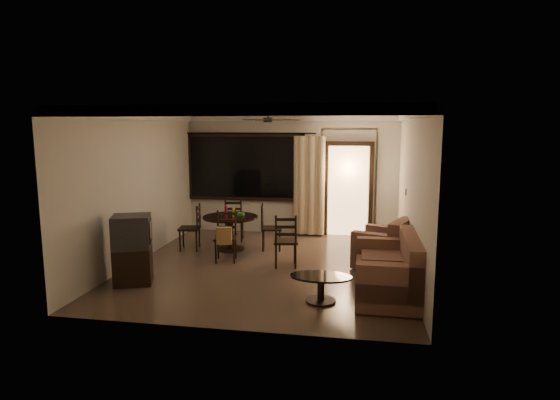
% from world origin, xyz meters
% --- Properties ---
extents(ground, '(5.50, 5.50, 0.00)m').
position_xyz_m(ground, '(0.00, 0.00, 0.00)').
color(ground, '#7F6651').
rests_on(ground, ground).
extents(room_shell, '(5.50, 6.70, 5.50)m').
position_xyz_m(room_shell, '(0.59, 1.77, 1.83)').
color(room_shell, beige).
rests_on(room_shell, ground).
extents(dining_table, '(1.13, 1.13, 0.93)m').
position_xyz_m(dining_table, '(-1.00, 1.02, 0.56)').
color(dining_table, black).
rests_on(dining_table, ground).
extents(dining_chair_west, '(0.48, 0.48, 0.95)m').
position_xyz_m(dining_chair_west, '(-1.83, 0.88, 0.28)').
color(dining_chair_west, black).
rests_on(dining_chair_west, ground).
extents(dining_chair_east, '(0.48, 0.48, 0.95)m').
position_xyz_m(dining_chair_east, '(-0.18, 1.16, 0.28)').
color(dining_chair_east, black).
rests_on(dining_chair_east, ground).
extents(dining_chair_south, '(0.48, 0.53, 0.95)m').
position_xyz_m(dining_chair_south, '(-0.86, 0.17, 0.31)').
color(dining_chair_south, black).
rests_on(dining_chair_south, ground).
extents(dining_chair_north, '(0.48, 0.48, 0.95)m').
position_xyz_m(dining_chair_north, '(-1.13, 1.79, 0.28)').
color(dining_chair_north, black).
rests_on(dining_chair_north, ground).
extents(tv_cabinet, '(0.73, 0.70, 1.13)m').
position_xyz_m(tv_cabinet, '(-1.99, -1.29, 0.57)').
color(tv_cabinet, black).
rests_on(tv_cabinet, ground).
extents(sofa, '(0.91, 1.70, 0.91)m').
position_xyz_m(sofa, '(2.12, -1.18, 0.36)').
color(sofa, '#452320').
rests_on(sofa, ground).
extents(armchair, '(1.14, 1.14, 0.88)m').
position_xyz_m(armchair, '(2.10, 0.28, 0.36)').
color(armchair, '#452320').
rests_on(armchair, ground).
extents(coffee_table, '(0.90, 0.54, 0.40)m').
position_xyz_m(coffee_table, '(1.10, -1.60, 0.26)').
color(coffee_table, black).
rests_on(coffee_table, ground).
extents(side_chair, '(0.51, 0.51, 0.98)m').
position_xyz_m(side_chair, '(0.31, 0.05, 0.29)').
color(side_chair, black).
rests_on(side_chair, ground).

